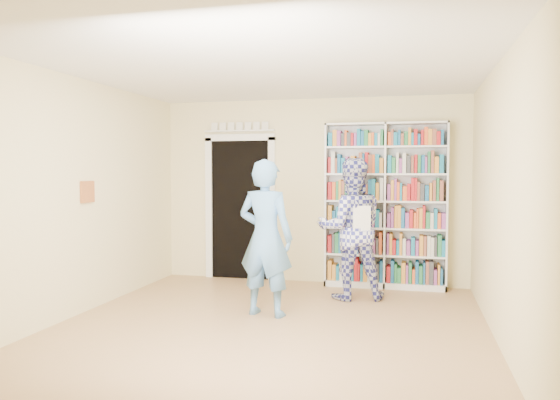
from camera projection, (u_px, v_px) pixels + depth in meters
The scene contains 11 objects.
floor at pixel (268, 328), 5.70m from camera, with size 5.00×5.00×0.00m, color #AB8553.
ceiling at pixel (268, 67), 5.55m from camera, with size 5.00×5.00×0.00m, color white.
wall_back at pixel (312, 191), 8.05m from camera, with size 4.50×4.50×0.00m, color beige.
wall_left at pixel (76, 197), 6.15m from camera, with size 5.00×5.00×0.00m, color beige.
wall_right at pixel (501, 202), 5.09m from camera, with size 5.00×5.00×0.00m, color beige.
bookshelf at pixel (385, 205), 7.66m from camera, with size 1.68×0.32×2.31m.
doorway at pixel (240, 201), 8.30m from camera, with size 1.10×0.08×2.43m.
wall_art at pixel (87, 192), 6.34m from camera, with size 0.03×0.25×0.25m, color brown.
man_blue at pixel (266, 238), 6.17m from camera, with size 0.65×0.42×1.77m, color #588DC3.
man_plaid at pixel (351, 229), 6.98m from camera, with size 0.88×0.68×1.80m, color navy.
paper_sheet at pixel (362, 219), 6.70m from camera, with size 0.22×0.01×0.31m, color white.
Camera 1 is at (1.44, -5.43, 1.64)m, focal length 35.00 mm.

